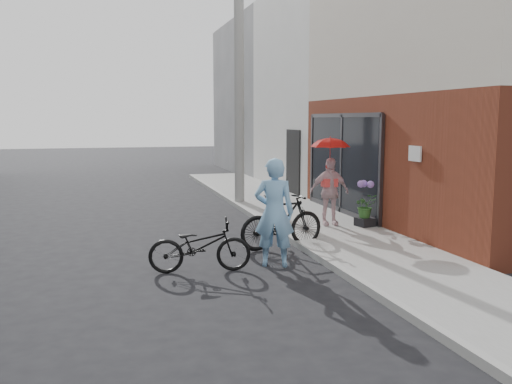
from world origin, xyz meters
name	(u,v)px	position (x,y,z in m)	size (l,w,h in m)	color
ground	(262,259)	(0.00, 0.00, 0.00)	(80.00, 80.00, 0.00)	black
sidewalk	(326,228)	(2.10, 2.00, 0.06)	(2.20, 24.00, 0.12)	gray
curb	(277,231)	(0.94, 2.00, 0.06)	(0.12, 24.00, 0.12)	#9E9E99
plaster_building	(381,91)	(7.20, 9.00, 3.50)	(8.00, 6.00, 7.00)	white
east_building_far	(310,98)	(7.20, 16.00, 3.50)	(8.00, 8.00, 7.00)	slate
utility_pole	(239,83)	(1.10, 6.00, 3.50)	(0.28, 0.28, 7.00)	#9E9E99
officer	(274,213)	(0.06, -0.50, 0.92)	(0.67, 0.44, 1.85)	#7DB3DF
bike_left	(200,246)	(-1.21, -0.52, 0.44)	(0.58, 1.66, 0.87)	black
bike_right	(282,221)	(0.60, 0.67, 0.53)	(0.50, 1.78, 1.07)	black
kimono_woman	(329,192)	(2.17, 2.02, 0.88)	(0.89, 0.37, 1.52)	beige
parasol	(330,141)	(2.17, 2.02, 2.00)	(0.82, 0.82, 0.72)	red
planter	(365,222)	(2.89, 1.67, 0.21)	(0.36, 0.36, 0.19)	black
potted_plant	(365,206)	(2.89, 1.67, 0.58)	(0.48, 0.42, 0.54)	#2F5E25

